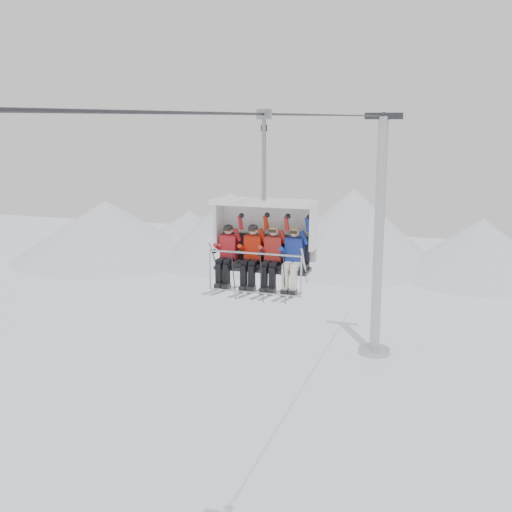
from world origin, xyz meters
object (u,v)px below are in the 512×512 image
(lift_tower_right, at_px, (378,255))
(chairlift_carrier, at_px, (265,232))
(skier_far_right, at_px, (293,257))
(skier_center_right, at_px, (272,255))
(skier_far_left, at_px, (227,253))
(skier_center_left, at_px, (252,254))

(lift_tower_right, bearing_deg, chairlift_carrier, -90.00)
(skier_far_right, bearing_deg, skier_center_right, 180.00)
(chairlift_carrier, relative_size, skier_center_right, 2.36)
(skier_far_left, distance_m, skier_center_right, 1.08)
(skier_center_right, height_order, skier_far_right, same)
(skier_center_left, bearing_deg, skier_center_right, 0.00)
(skier_center_right, xyz_separation_m, skier_far_right, (0.48, 0.00, 0.00))
(skier_center_right, bearing_deg, skier_far_left, -179.78)
(skier_center_right, bearing_deg, lift_tower_right, 90.69)
(skier_center_left, xyz_separation_m, skier_far_right, (0.97, 0.00, 0.00))
(chairlift_carrier, bearing_deg, skier_center_left, -126.11)
(chairlift_carrier, relative_size, skier_far_right, 2.36)
(chairlift_carrier, xyz_separation_m, skier_far_left, (-0.82, -0.31, -0.48))
(skier_far_left, height_order, skier_center_right, skier_center_right)
(chairlift_carrier, xyz_separation_m, skier_center_left, (-0.22, -0.30, -0.46))
(chairlift_carrier, bearing_deg, skier_far_left, -159.34)
(chairlift_carrier, bearing_deg, skier_center_right, -49.56)
(lift_tower_right, distance_m, chairlift_carrier, 21.85)
(skier_center_left, height_order, skier_center_right, same)
(chairlift_carrier, relative_size, skier_center_left, 2.36)
(chairlift_carrier, distance_m, skier_far_left, 1.00)
(lift_tower_right, distance_m, skier_center_right, 22.06)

